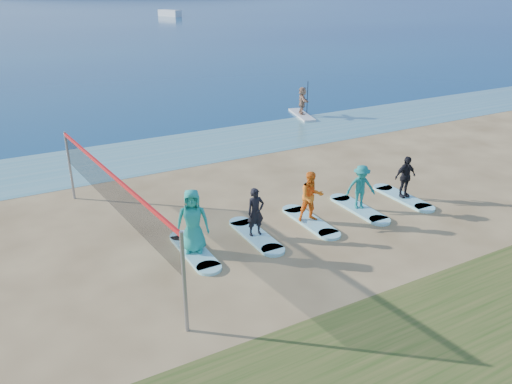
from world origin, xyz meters
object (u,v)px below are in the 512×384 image
surfboard_3 (359,209)px  student_2 (311,197)px  student_0 (193,221)px  paddleboarder (302,101)px  surfboard_1 (256,236)px  volleyball_net (111,189)px  surfboard_4 (403,198)px  student_4 (405,177)px  surfboard_0 (194,251)px  boat_offshore_b (170,17)px  surfboard_2 (310,221)px  paddleboard (302,115)px  student_3 (361,187)px  student_1 (256,212)px

surfboard_3 → student_2: bearing=180.0°
student_0 → surfboard_3: student_0 is taller
paddleboarder → surfboard_1: size_ratio=0.72×
volleyball_net → student_0: volleyball_net is taller
surfboard_1 → surfboard_3: (4.06, 0.00, 0.00)m
student_0 → surfboard_4: student_0 is taller
student_2 → student_4: (4.06, 0.00, -0.07)m
surfboard_0 → surfboard_4: size_ratio=1.00×
paddleboarder → surfboard_0: size_ratio=0.72×
volleyball_net → boat_offshore_b: size_ratio=1.36×
student_0 → surfboard_2: bearing=24.1°
paddleboard → surfboard_0: bearing=-119.4°
boat_offshore_b → student_4: size_ratio=4.36×
student_4 → surfboard_4: bearing=0.0°
surfboard_0 → student_0: student_0 is taller
surfboard_1 → surfboard_2: bearing=0.0°
paddleboard → volleyball_net: bearing=-126.9°
paddleboard → student_0: bearing=-119.4°
paddleboard → surfboard_0: paddleboard is taller
student_3 → volleyball_net: bearing=-166.1°
surfboard_2 → paddleboard: bearing=57.3°
surfboard_2 → student_2: (0.00, 0.00, 0.88)m
paddleboarder → student_3: (-5.65, -11.97, -0.05)m
surfboard_1 → surfboard_4: size_ratio=1.00×
surfboard_2 → surfboard_3: bearing=0.0°
paddleboarder → surfboard_3: 13.26m
surfboard_0 → student_2: student_2 is taller
paddleboarder → student_3: bearing=176.8°
paddleboarder → surfboard_2: paddleboarder is taller
student_1 → student_4: student_4 is taller
paddleboarder → student_0: 16.77m
surfboard_0 → student_4: size_ratio=1.45×
student_1 → surfboard_3: (4.06, 0.00, -0.80)m
surfboard_0 → student_1: 2.18m
volleyball_net → student_3: volleyball_net is taller
volleyball_net → student_3: 8.15m
paddleboard → student_1: student_1 is taller
surfboard_2 → student_4: (4.06, 0.00, 0.81)m
student_2 → student_4: student_2 is taller
boat_offshore_b → student_0: (-37.46, -105.67, 1.03)m
student_0 → volleyball_net: bearing=169.6°
boat_offshore_b → student_1: student_1 is taller
boat_offshore_b → surfboard_3: 110.23m
surfboard_2 → surfboard_4: (4.06, 0.00, 0.00)m
student_4 → surfboard_0: bearing=-176.9°
paddleboard → surfboard_3: (-5.65, -11.97, -0.01)m
surfboard_2 → surfboard_1: bearing=180.0°
surfboard_0 → surfboard_1: same height
surfboard_0 → student_2: bearing=0.0°
boat_offshore_b → student_0: size_ratio=3.53×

